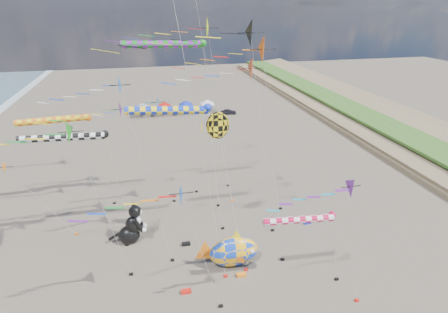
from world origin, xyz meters
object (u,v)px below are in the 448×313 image
Objects in this scene: person_adult at (240,245)px; child_blue at (227,249)px; cat_inflatable at (130,223)px; child_green at (234,247)px; fish_inflatable at (233,251)px; parked_car at (229,112)px.

child_blue is (-1.33, 0.20, -0.36)m from person_adult.
child_green is (10.44, -4.14, -1.81)m from cat_inflatable.
parked_car is (11.92, 50.38, -1.08)m from fish_inflatable.
person_adult is (11.00, -4.48, -1.48)m from cat_inflatable.
cat_inflatable reaches higher than person_adult.
cat_inflatable reaches higher than child_blue.
child_green is (-0.56, 0.34, -0.33)m from person_adult.
fish_inflatable is at bearing -96.24° from child_green.
child_blue is at bearing 151.05° from person_adult.
child_green is 0.79m from child_blue.
child_green is at bearing -37.08° from child_blue.
person_adult is at bearing -17.99° from cat_inflatable.
cat_inflatable is at bearing 108.97° from child_blue.
person_adult is 1.58× the size of child_green.
child_blue is (-0.15, 1.95, -1.15)m from fish_inflatable.
fish_inflatable is (9.81, -6.22, -0.69)m from cat_inflatable.
cat_inflatable is 0.73× the size of fish_inflatable.
child_blue is at bearing -19.70° from cat_inflatable.
cat_inflatable is at bearing 168.90° from child_green.
child_green is at bearing 171.45° from parked_car.
fish_inflatable is at bearing -132.85° from child_blue.
parked_car is at bearing 28.85° from child_blue.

